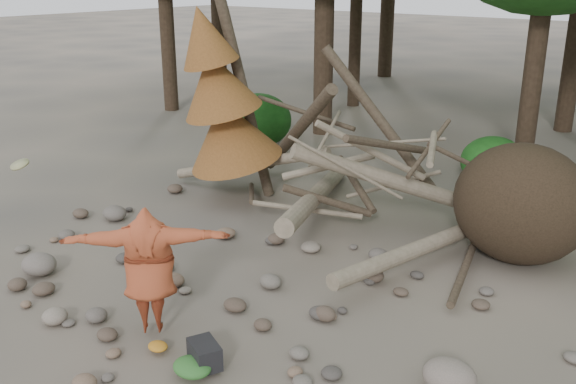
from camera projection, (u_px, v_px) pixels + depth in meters
The scene contains 12 objects.
ground at pixel (221, 314), 8.98m from camera, with size 120.00×120.00×0.00m, color #514C44.
deadfall_pile at pixel (485, 200), 10.63m from camera, with size 8.55×5.24×3.30m.
dead_conifer at pixel (222, 101), 12.61m from camera, with size 2.06×2.16×4.35m.
bush_left at pixel (258, 120), 17.30m from camera, with size 1.80×1.80×1.44m, color #174A13.
bush_mid at pixel (493, 162), 14.12m from camera, with size 1.40×1.40×1.12m, color #1F5D1B.
frisbee_thrower at pixel (149, 269), 8.18m from camera, with size 3.13×1.84×2.07m.
backpack at pixel (205, 359), 7.68m from camera, with size 0.45×0.30×0.30m, color black.
cloth_green at pixel (192, 371), 7.54m from camera, with size 0.49×0.41×0.19m, color #306B2B.
cloth_orange at pixel (158, 350), 8.03m from camera, with size 0.27×0.22×0.10m, color #C17C21.
boulder_front_left at pixel (39, 264), 10.09m from camera, with size 0.57×0.52×0.34m, color slate.
boulder_mid_right at pixel (450, 376), 7.28m from camera, with size 0.62×0.56×0.37m, color gray.
boulder_mid_left at pixel (115, 213), 12.29m from camera, with size 0.48×0.43×0.29m, color #655D55.
Camera 1 is at (5.65, -5.64, 4.55)m, focal length 40.00 mm.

